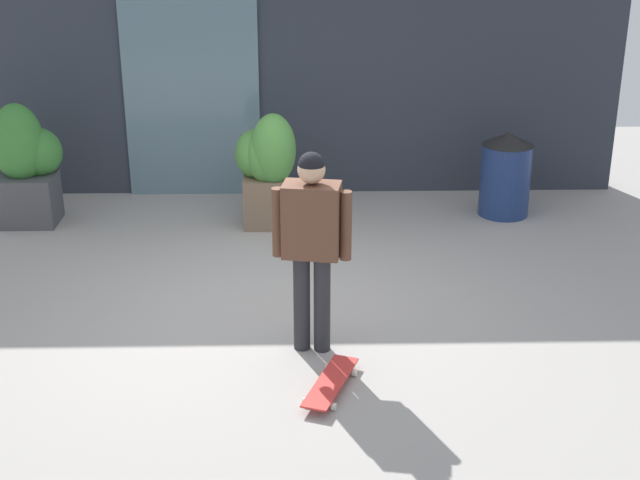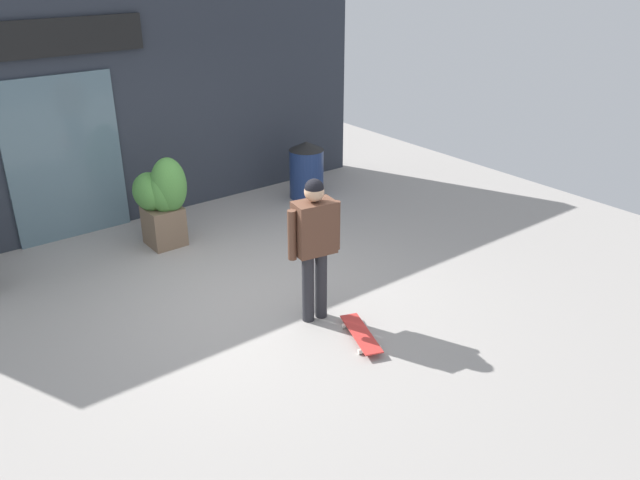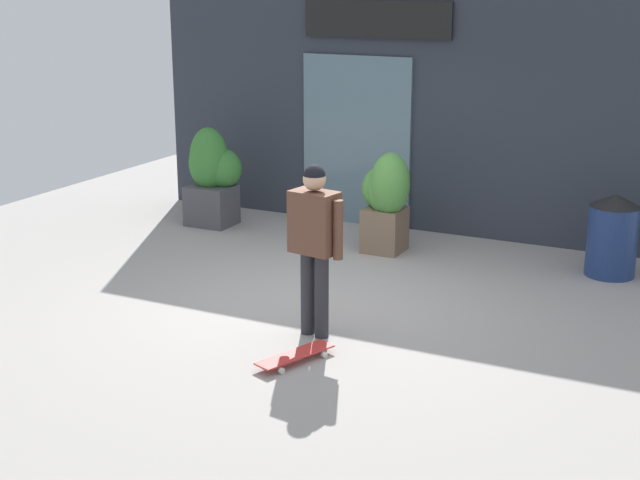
% 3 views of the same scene
% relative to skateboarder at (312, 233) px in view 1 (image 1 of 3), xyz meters
% --- Properties ---
extents(ground_plane, '(12.00, 12.00, 0.00)m').
position_rel_skateboarder_xyz_m(ground_plane, '(-0.30, 0.74, -0.99)').
color(ground_plane, '#9E9993').
extents(building_facade, '(7.81, 0.31, 3.42)m').
position_rel_skateboarder_xyz_m(building_facade, '(-0.34, 3.97, 0.72)').
color(building_facade, '#2D333D').
rests_on(building_facade, ground_plane).
extents(skateboarder, '(0.60, 0.33, 1.62)m').
position_rel_skateboarder_xyz_m(skateboarder, '(0.00, 0.00, 0.00)').
color(skateboarder, '#28282D').
rests_on(skateboarder, ground_plane).
extents(skateboard, '(0.45, 0.79, 0.08)m').
position_rel_skateboarder_xyz_m(skateboard, '(0.13, -0.63, -0.92)').
color(skateboard, red).
rests_on(skateboard, ground_plane).
extents(planter_box_left, '(0.70, 0.61, 1.30)m').
position_rel_skateboarder_xyz_m(planter_box_left, '(-2.99, 2.93, -0.29)').
color(planter_box_left, '#47474C').
rests_on(planter_box_left, ground_plane).
extents(planter_box_right, '(0.65, 0.70, 1.23)m').
position_rel_skateboarder_xyz_m(planter_box_right, '(-0.44, 2.77, -0.30)').
color(planter_box_right, brown).
rests_on(planter_box_right, ground_plane).
extents(trash_bin, '(0.56, 0.56, 0.93)m').
position_rel_skateboarder_xyz_m(trash_bin, '(2.16, 3.04, -0.52)').
color(trash_bin, navy).
rests_on(trash_bin, ground_plane).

